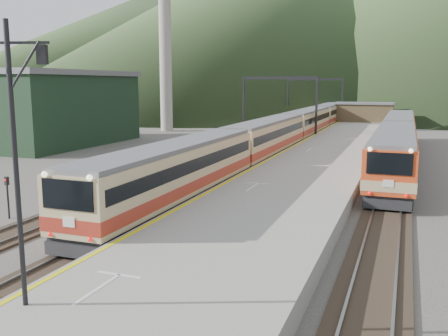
% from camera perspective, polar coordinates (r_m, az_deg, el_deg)
% --- Properties ---
extents(track_main, '(2.60, 200.00, 0.23)m').
position_cam_1_polar(track_main, '(48.14, 5.20, 1.18)').
color(track_main, black).
rests_on(track_main, ground).
extents(track_far, '(2.60, 200.00, 0.23)m').
position_cam_1_polar(track_far, '(49.65, -0.38, 1.48)').
color(track_far, black).
rests_on(track_far, ground).
extents(track_second, '(2.60, 200.00, 0.23)m').
position_cam_1_polar(track_second, '(46.55, 19.00, 0.40)').
color(track_second, black).
rests_on(track_second, ground).
extents(platform, '(8.00, 100.00, 1.00)m').
position_cam_1_polar(platform, '(45.00, 11.44, 0.99)').
color(platform, gray).
rests_on(platform, ground).
extents(gantry_near, '(9.55, 0.25, 8.00)m').
position_cam_1_polar(gantry_near, '(62.88, 6.33, 8.19)').
color(gantry_near, black).
rests_on(gantry_near, ground).
extents(gantry_far, '(9.55, 0.25, 8.00)m').
position_cam_1_polar(gantry_far, '(87.35, 10.34, 8.48)').
color(gantry_far, black).
rests_on(gantry_far, ground).
extents(warehouse, '(14.50, 20.50, 8.60)m').
position_cam_1_polar(warehouse, '(62.73, -19.91, 6.51)').
color(warehouse, black).
rests_on(warehouse, ground).
extents(smokestack, '(1.80, 1.80, 30.00)m').
position_cam_1_polar(smokestack, '(76.57, -6.76, 15.48)').
color(smokestack, '#9E998E').
rests_on(smokestack, ground).
extents(station_shed, '(9.40, 4.40, 3.10)m').
position_cam_1_polar(station_shed, '(84.40, 15.72, 6.19)').
color(station_shed, '#4E3D27').
rests_on(station_shed, platform).
extents(hill_a, '(180.00, 180.00, 60.00)m').
position_cam_1_polar(hill_a, '(204.15, 5.44, 16.03)').
color(hill_a, '#374C28').
rests_on(hill_a, ground).
extents(hill_d, '(200.00, 200.00, 55.00)m').
position_cam_1_polar(hill_d, '(280.06, -8.28, 13.71)').
color(hill_d, '#374C28').
rests_on(hill_d, ground).
extents(main_train, '(2.88, 78.85, 3.51)m').
position_cam_1_polar(main_train, '(56.72, 7.63, 4.36)').
color(main_train, tan).
rests_on(main_train, track_main).
extents(second_train, '(2.92, 39.83, 3.57)m').
position_cam_1_polar(second_train, '(48.27, 19.18, 3.04)').
color(second_train, '#D0431A').
rests_on(second_train, track_second).
extents(signal_mast, '(2.12, 0.77, 7.74)m').
position_cam_1_polar(signal_mast, '(14.32, -22.89, 3.16)').
color(signal_mast, black).
rests_on(signal_mast, platform).
extents(short_signal_b, '(0.26, 0.22, 2.27)m').
position_cam_1_polar(short_signal_b, '(42.39, -0.73, 1.98)').
color(short_signal_b, black).
rests_on(short_signal_b, ground).
extents(short_signal_c, '(0.25, 0.20, 2.27)m').
position_cam_1_polar(short_signal_c, '(28.74, -23.51, -2.51)').
color(short_signal_c, black).
rests_on(short_signal_c, ground).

